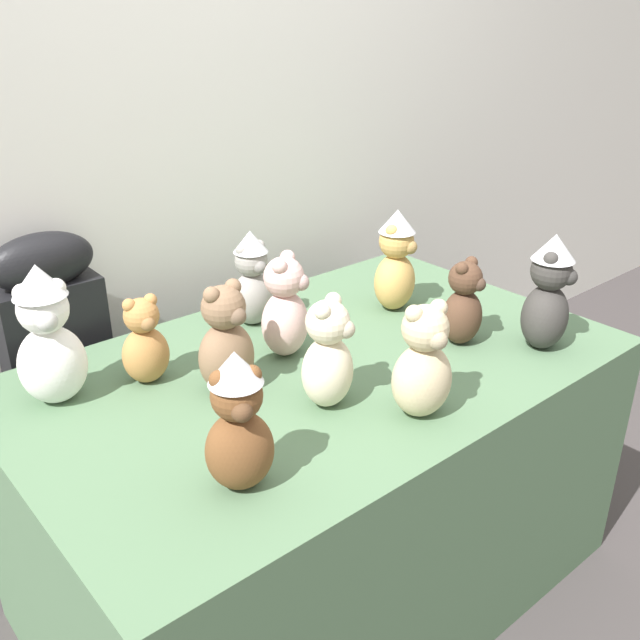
% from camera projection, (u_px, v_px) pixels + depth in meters
% --- Properties ---
extents(ground_plane, '(10.00, 10.00, 0.00)m').
position_uv_depth(ground_plane, '(379.00, 631.00, 1.91)').
color(ground_plane, '#3D3838').
extents(wall_back, '(7.00, 0.08, 2.60)m').
position_uv_depth(wall_back, '(159.00, 99.00, 2.03)').
color(wall_back, silver).
rests_on(wall_back, ground_plane).
extents(display_table, '(1.52, 0.94, 0.73)m').
position_uv_depth(display_table, '(320.00, 479.00, 1.93)').
color(display_table, '#4C6B4C').
rests_on(display_table, ground_plane).
extents(instrument_case, '(0.28, 0.12, 1.02)m').
position_uv_depth(instrument_case, '(66.00, 400.00, 2.01)').
color(instrument_case, black).
rests_on(instrument_case, ground_plane).
extents(teddy_bear_chestnut, '(0.16, 0.15, 0.29)m').
position_uv_depth(teddy_bear_chestnut, '(238.00, 423.00, 1.27)').
color(teddy_bear_chestnut, brown).
rests_on(teddy_bear_chestnut, display_table).
extents(teddy_bear_sand, '(0.16, 0.14, 0.27)m').
position_uv_depth(teddy_bear_sand, '(423.00, 364.00, 1.51)').
color(teddy_bear_sand, '#CCB78E').
rests_on(teddy_bear_sand, display_table).
extents(teddy_bear_ash, '(0.12, 0.11, 0.27)m').
position_uv_depth(teddy_bear_ash, '(252.00, 279.00, 1.93)').
color(teddy_bear_ash, gray).
rests_on(teddy_bear_ash, display_table).
extents(teddy_bear_cocoa, '(0.14, 0.13, 0.24)m').
position_uv_depth(teddy_bear_cocoa, '(463.00, 305.00, 1.83)').
color(teddy_bear_cocoa, '#4C3323').
rests_on(teddy_bear_cocoa, display_table).
extents(teddy_bear_caramel, '(0.12, 0.11, 0.22)m').
position_uv_depth(teddy_bear_caramel, '(145.00, 343.00, 1.65)').
color(teddy_bear_caramel, '#B27A42').
rests_on(teddy_bear_caramel, display_table).
extents(teddy_bear_snow, '(0.17, 0.16, 0.33)m').
position_uv_depth(teddy_bear_snow, '(48.00, 337.00, 1.54)').
color(teddy_bear_snow, white).
rests_on(teddy_bear_snow, display_table).
extents(teddy_bear_cream, '(0.17, 0.16, 0.26)m').
position_uv_depth(teddy_bear_cream, '(328.00, 356.00, 1.55)').
color(teddy_bear_cream, beige).
rests_on(teddy_bear_cream, display_table).
extents(teddy_bear_honey, '(0.16, 0.15, 0.30)m').
position_uv_depth(teddy_bear_honey, '(396.00, 262.00, 2.02)').
color(teddy_bear_honey, tan).
rests_on(teddy_bear_honey, display_table).
extents(teddy_bear_blush, '(0.18, 0.18, 0.27)m').
position_uv_depth(teddy_bear_blush, '(285.00, 309.00, 1.77)').
color(teddy_bear_blush, beige).
rests_on(teddy_bear_blush, display_table).
extents(teddy_bear_charcoal, '(0.17, 0.16, 0.31)m').
position_uv_depth(teddy_bear_charcoal, '(548.00, 294.00, 1.79)').
color(teddy_bear_charcoal, '#383533').
rests_on(teddy_bear_charcoal, display_table).
extents(teddy_bear_mocha, '(0.15, 0.14, 0.27)m').
position_uv_depth(teddy_bear_mocha, '(226.00, 341.00, 1.60)').
color(teddy_bear_mocha, '#7F6047').
rests_on(teddy_bear_mocha, display_table).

